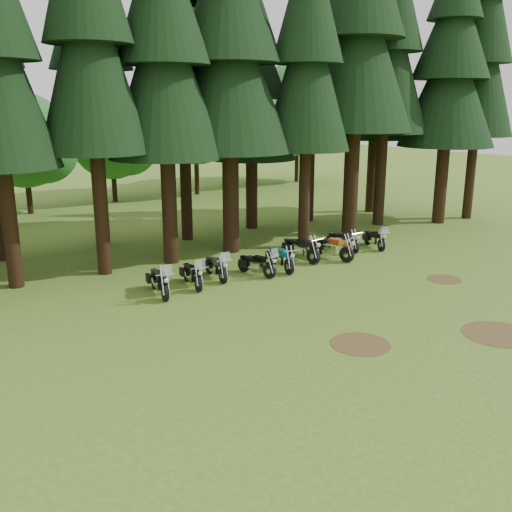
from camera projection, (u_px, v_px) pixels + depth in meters
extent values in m
plane|color=#476B20|center=(378.00, 305.00, 20.20)|extent=(120.00, 120.00, 0.00)
cylinder|color=black|center=(9.00, 217.00, 21.54)|extent=(0.58, 0.58, 5.53)
cylinder|color=black|center=(100.00, 203.00, 23.23)|extent=(0.58, 0.58, 5.99)
cone|color=black|center=(90.00, 54.00, 21.75)|extent=(4.32, 4.32, 7.49)
cylinder|color=black|center=(169.00, 201.00, 24.97)|extent=(0.66, 0.66, 5.57)
cone|color=black|center=(164.00, 74.00, 23.59)|extent=(4.95, 4.95, 6.96)
cylinder|color=black|center=(231.00, 193.00, 26.86)|extent=(0.77, 0.77, 5.70)
cone|color=black|center=(229.00, 71.00, 25.44)|extent=(5.81, 5.81, 7.12)
cylinder|color=black|center=(305.00, 190.00, 27.67)|extent=(0.55, 0.55, 5.71)
cone|color=black|center=(307.00, 72.00, 26.26)|extent=(4.15, 4.15, 7.14)
cylinder|color=black|center=(351.00, 173.00, 30.38)|extent=(0.80, 0.80, 6.62)
cone|color=black|center=(357.00, 48.00, 28.74)|extent=(5.98, 5.98, 8.27)
cylinder|color=black|center=(381.00, 170.00, 32.93)|extent=(0.64, 0.64, 6.35)
cone|color=black|center=(387.00, 60.00, 31.35)|extent=(4.79, 4.79, 7.93)
cylinder|color=black|center=(441.00, 177.00, 33.56)|extent=(0.72, 0.72, 5.41)
cone|color=black|center=(449.00, 86.00, 32.22)|extent=(5.44, 5.44, 6.77)
cone|color=black|center=(454.00, 25.00, 31.39)|extent=(4.35, 4.35, 5.71)
cylinder|color=black|center=(471.00, 170.00, 34.80)|extent=(0.57, 0.57, 6.03)
cone|color=black|center=(480.00, 70.00, 33.31)|extent=(4.25, 4.25, 7.54)
cone|color=black|center=(487.00, 5.00, 32.38)|extent=(3.40, 3.40, 6.36)
cylinder|color=black|center=(100.00, 190.00, 28.19)|extent=(0.65, 0.65, 5.55)
cone|color=black|center=(92.00, 78.00, 26.81)|extent=(4.85, 4.85, 6.94)
cone|color=black|center=(87.00, 2.00, 25.96)|extent=(3.88, 3.88, 5.86)
cylinder|color=black|center=(186.00, 187.00, 29.35)|extent=(0.58, 0.58, 5.52)
cone|color=black|center=(182.00, 80.00, 27.98)|extent=(4.35, 4.35, 6.90)
cone|color=black|center=(180.00, 8.00, 27.14)|extent=(3.48, 3.48, 5.83)
cylinder|color=black|center=(252.00, 187.00, 32.21)|extent=(0.66, 0.66, 4.70)
cone|color=black|center=(251.00, 105.00, 31.05)|extent=(4.94, 4.94, 5.87)
cone|color=black|center=(251.00, 51.00, 30.33)|extent=(3.95, 3.95, 4.96)
cone|color=black|center=(251.00, 6.00, 29.76)|extent=(2.77, 2.77, 3.91)
cylinder|color=black|center=(310.00, 175.00, 34.11)|extent=(0.53, 0.53, 5.56)
cone|color=black|center=(312.00, 82.00, 32.73)|extent=(3.94, 3.94, 6.95)
cone|color=black|center=(314.00, 21.00, 31.87)|extent=(3.15, 3.15, 5.87)
cylinder|color=black|center=(372.00, 169.00, 37.06)|extent=(0.61, 0.61, 5.65)
cone|color=black|center=(376.00, 82.00, 35.66)|extent=(4.59, 4.59, 7.06)
cone|color=black|center=(379.00, 25.00, 34.80)|extent=(3.67, 3.67, 5.96)
cylinder|color=black|center=(29.00, 194.00, 36.73)|extent=(0.36, 0.36, 2.55)
sphere|color=#246626|center=(23.00, 140.00, 35.85)|extent=(5.95, 5.95, 5.95)
sphere|color=#246626|center=(44.00, 150.00, 36.06)|extent=(4.25, 4.25, 4.25)
cylinder|color=black|center=(114.00, 185.00, 41.26)|extent=(0.36, 0.36, 2.47)
sphere|color=#246626|center=(111.00, 138.00, 40.41)|extent=(5.76, 5.76, 5.76)
sphere|color=#246626|center=(129.00, 147.00, 40.61)|extent=(4.12, 4.12, 4.12)
cylinder|color=black|center=(197.00, 172.00, 44.49)|extent=(0.36, 0.36, 3.52)
sphere|color=#246626|center=(195.00, 110.00, 43.27)|extent=(8.21, 8.21, 8.21)
sphere|color=#246626|center=(217.00, 121.00, 43.56)|extent=(5.87, 5.87, 5.87)
cylinder|color=black|center=(255.00, 169.00, 49.32)|extent=(0.36, 0.36, 2.94)
sphere|color=#246626|center=(255.00, 122.00, 48.31)|extent=(6.86, 6.86, 6.86)
sphere|color=#246626|center=(272.00, 130.00, 48.55)|extent=(4.90, 4.90, 4.90)
cylinder|color=black|center=(297.00, 162.00, 51.74)|extent=(0.36, 0.36, 3.52)
sphere|color=#246626|center=(298.00, 109.00, 50.52)|extent=(8.20, 8.20, 8.20)
sphere|color=#246626|center=(316.00, 118.00, 50.81)|extent=(5.86, 5.86, 5.86)
cylinder|color=#4C3D1E|center=(360.00, 344.00, 16.93)|extent=(1.80, 1.80, 0.01)
cylinder|color=#4C3D1E|center=(444.00, 279.00, 23.16)|extent=(1.40, 1.40, 0.01)
cylinder|color=#4C3D1E|center=(498.00, 334.00, 17.66)|extent=(2.20, 2.20, 0.01)
cylinder|color=black|center=(165.00, 292.00, 20.56)|extent=(0.28, 0.68, 0.67)
cylinder|color=black|center=(154.00, 280.00, 21.94)|extent=(0.28, 0.68, 0.67)
cube|color=silver|center=(159.00, 283.00, 21.27)|extent=(0.43, 0.75, 0.34)
cube|color=black|center=(160.00, 276.00, 20.97)|extent=(0.42, 0.61, 0.24)
cube|color=black|center=(157.00, 273.00, 21.39)|extent=(0.42, 0.61, 0.12)
cube|color=silver|center=(166.00, 270.00, 20.05)|extent=(0.44, 0.22, 0.40)
cylinder|color=black|center=(198.00, 284.00, 21.59)|extent=(0.26, 0.63, 0.62)
cylinder|color=black|center=(187.00, 274.00, 22.88)|extent=(0.26, 0.63, 0.62)
cube|color=silver|center=(192.00, 276.00, 22.26)|extent=(0.40, 0.70, 0.32)
cube|color=black|center=(193.00, 269.00, 21.98)|extent=(0.39, 0.57, 0.23)
cube|color=black|center=(190.00, 267.00, 22.37)|extent=(0.39, 0.57, 0.11)
cube|color=silver|center=(200.00, 264.00, 21.13)|extent=(0.41, 0.20, 0.37)
cylinder|color=black|center=(223.00, 276.00, 22.59)|extent=(0.24, 0.64, 0.63)
cylinder|color=black|center=(209.00, 267.00, 23.86)|extent=(0.24, 0.64, 0.63)
cube|color=silver|center=(215.00, 269.00, 23.24)|extent=(0.38, 0.70, 0.32)
cube|color=#242329|center=(217.00, 262.00, 22.97)|extent=(0.37, 0.56, 0.23)
cube|color=black|center=(213.00, 260.00, 23.35)|extent=(0.37, 0.56, 0.11)
cube|color=silver|center=(225.00, 257.00, 22.12)|extent=(0.41, 0.19, 0.38)
cylinder|color=black|center=(270.00, 271.00, 23.23)|extent=(0.25, 0.62, 0.61)
cylinder|color=black|center=(244.00, 265.00, 24.15)|extent=(0.25, 0.62, 0.61)
cube|color=silver|center=(256.00, 266.00, 23.70)|extent=(0.39, 0.69, 0.31)
cube|color=black|center=(259.00, 259.00, 23.47)|extent=(0.38, 0.55, 0.22)
cube|color=black|center=(252.00, 258.00, 23.76)|extent=(0.38, 0.55, 0.11)
cube|color=silver|center=(275.00, 253.00, 22.83)|extent=(0.40, 0.19, 0.37)
cylinder|color=black|center=(289.00, 267.00, 23.78)|extent=(0.28, 0.69, 0.67)
cylinder|color=black|center=(273.00, 257.00, 25.17)|extent=(0.28, 0.69, 0.67)
cube|color=silver|center=(280.00, 260.00, 24.50)|extent=(0.43, 0.76, 0.35)
cube|color=#074A64|center=(283.00, 253.00, 24.19)|extent=(0.42, 0.61, 0.24)
cube|color=black|center=(278.00, 251.00, 24.62)|extent=(0.42, 0.61, 0.12)
cylinder|color=black|center=(313.00, 256.00, 25.30)|extent=(0.18, 0.73, 0.72)
cylinder|color=black|center=(288.00, 249.00, 26.58)|extent=(0.18, 0.73, 0.72)
cube|color=silver|center=(300.00, 250.00, 25.96)|extent=(0.33, 0.78, 0.37)
cube|color=black|center=(304.00, 243.00, 25.66)|extent=(0.35, 0.61, 0.26)
cube|color=black|center=(296.00, 242.00, 26.06)|extent=(0.35, 0.61, 0.13)
cylinder|color=black|center=(347.00, 254.00, 25.59)|extent=(0.28, 0.73, 0.72)
cylinder|color=black|center=(317.00, 248.00, 26.70)|extent=(0.28, 0.73, 0.72)
cube|color=silver|center=(331.00, 249.00, 26.15)|extent=(0.44, 0.80, 0.37)
cube|color=#C34E19|center=(335.00, 242.00, 25.88)|extent=(0.43, 0.65, 0.26)
cube|color=black|center=(326.00, 241.00, 26.23)|extent=(0.43, 0.65, 0.13)
cylinder|color=black|center=(353.00, 247.00, 27.04)|extent=(0.15, 0.65, 0.65)
cylinder|color=black|center=(332.00, 241.00, 28.23)|extent=(0.15, 0.65, 0.65)
cube|color=silver|center=(342.00, 242.00, 27.65)|extent=(0.28, 0.69, 0.33)
cube|color=black|center=(345.00, 236.00, 27.38)|extent=(0.30, 0.54, 0.23)
cube|color=black|center=(339.00, 235.00, 27.74)|extent=(0.30, 0.54, 0.12)
cylinder|color=black|center=(381.00, 245.00, 27.54)|extent=(0.31, 0.60, 0.59)
cylinder|color=black|center=(368.00, 239.00, 28.82)|extent=(0.31, 0.60, 0.59)
cube|color=silver|center=(374.00, 240.00, 28.20)|extent=(0.44, 0.68, 0.31)
cube|color=black|center=(376.00, 235.00, 27.92)|extent=(0.42, 0.55, 0.22)
cube|color=black|center=(372.00, 234.00, 28.31)|extent=(0.42, 0.55, 0.11)
cube|color=silver|center=(385.00, 230.00, 27.08)|extent=(0.39, 0.23, 0.35)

